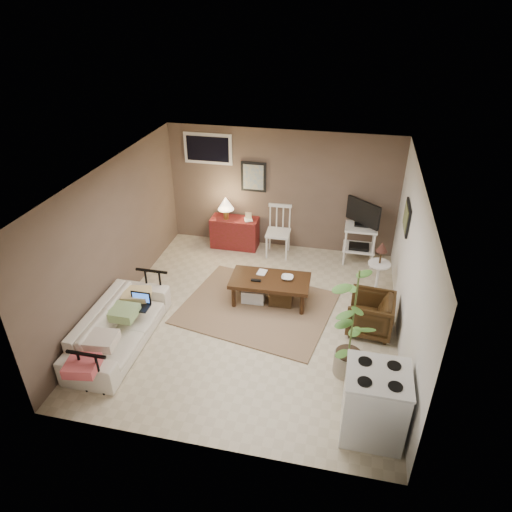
% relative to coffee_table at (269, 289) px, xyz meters
% --- Properties ---
extents(floor, '(5.00, 5.00, 0.00)m').
position_rel_coffee_table_xyz_m(floor, '(-0.17, -0.45, -0.28)').
color(floor, '#C1B293').
rests_on(floor, ground).
extents(art_back, '(0.50, 0.03, 0.60)m').
position_rel_coffee_table_xyz_m(art_back, '(-0.72, 2.02, 1.17)').
color(art_back, black).
extents(art_right, '(0.03, 0.60, 0.45)m').
position_rel_coffee_table_xyz_m(art_right, '(2.05, 0.60, 1.24)').
color(art_right, black).
extents(window, '(0.96, 0.03, 0.60)m').
position_rel_coffee_table_xyz_m(window, '(-1.62, 2.02, 1.67)').
color(window, silver).
extents(rug, '(2.68, 2.30, 0.02)m').
position_rel_coffee_table_xyz_m(rug, '(-0.17, -0.21, -0.26)').
color(rug, '#7C6248').
rests_on(rug, floor).
extents(coffee_table, '(1.33, 0.71, 0.50)m').
position_rel_coffee_table_xyz_m(coffee_table, '(0.00, 0.00, 0.00)').
color(coffee_table, '#34190E').
rests_on(coffee_table, floor).
extents(sofa, '(0.60, 2.04, 0.80)m').
position_rel_coffee_table_xyz_m(sofa, '(-1.97, -1.48, 0.12)').
color(sofa, '#EEE5CE').
rests_on(sofa, floor).
extents(sofa_pillows, '(0.39, 1.94, 0.14)m').
position_rel_coffee_table_xyz_m(sofa_pillows, '(-1.92, -1.72, 0.21)').
color(sofa_pillows, beige).
rests_on(sofa_pillows, sofa).
extents(sofa_end_rails, '(0.55, 2.04, 0.69)m').
position_rel_coffee_table_xyz_m(sofa_end_rails, '(-1.85, -1.48, 0.07)').
color(sofa_end_rails, black).
rests_on(sofa_end_rails, floor).
extents(laptop, '(0.31, 0.23, 0.21)m').
position_rel_coffee_table_xyz_m(laptop, '(-1.77, -1.13, 0.24)').
color(laptop, black).
rests_on(laptop, sofa).
extents(red_console, '(0.95, 0.42, 1.09)m').
position_rel_coffee_table_xyz_m(red_console, '(-1.08, 1.78, 0.10)').
color(red_console, maroon).
rests_on(red_console, floor).
extents(spindle_chair, '(0.47, 0.47, 1.00)m').
position_rel_coffee_table_xyz_m(spindle_chair, '(-0.15, 1.66, 0.20)').
color(spindle_chair, silver).
rests_on(spindle_chair, floor).
extents(tv_stand, '(0.61, 0.53, 1.27)m').
position_rel_coffee_table_xyz_m(tv_stand, '(1.42, 1.70, 0.40)').
color(tv_stand, silver).
rests_on(tv_stand, floor).
extents(side_table, '(0.38, 0.38, 1.01)m').
position_rel_coffee_table_xyz_m(side_table, '(1.76, 0.67, 0.35)').
color(side_table, silver).
rests_on(side_table, floor).
extents(armchair, '(0.68, 0.72, 0.68)m').
position_rel_coffee_table_xyz_m(armchair, '(1.65, -0.40, 0.06)').
color(armchair, '#301E0D').
rests_on(armchair, floor).
extents(potted_plant, '(0.42, 0.42, 1.68)m').
position_rel_coffee_table_xyz_m(potted_plant, '(1.36, -1.39, 0.62)').
color(potted_plant, gray).
rests_on(potted_plant, floor).
extents(stove, '(0.72, 0.67, 0.94)m').
position_rel_coffee_table_xyz_m(stove, '(1.68, -2.32, 0.19)').
color(stove, silver).
rests_on(stove, floor).
extents(bowl, '(0.20, 0.06, 0.20)m').
position_rel_coffee_table_xyz_m(bowl, '(0.29, 0.06, 0.29)').
color(bowl, '#34190E').
rests_on(bowl, coffee_table).
extents(book_table, '(0.15, 0.03, 0.20)m').
position_rel_coffee_table_xyz_m(book_table, '(-0.23, 0.17, 0.29)').
color(book_table, '#34190E').
rests_on(book_table, coffee_table).
extents(book_console, '(0.15, 0.08, 0.21)m').
position_rel_coffee_table_xyz_m(book_console, '(-0.84, 1.74, 0.46)').
color(book_console, '#34190E').
rests_on(book_console, red_console).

